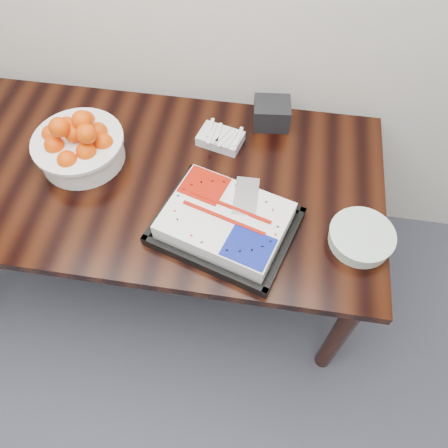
# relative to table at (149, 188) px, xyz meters

# --- Properties ---
(table) EXTENTS (1.80, 0.90, 0.75)m
(table) POSITION_rel_table_xyz_m (0.00, 0.00, 0.00)
(table) COLOR black
(table) RESTS_ON ground
(cake_tray) EXTENTS (0.55, 0.48, 0.10)m
(cake_tray) POSITION_rel_table_xyz_m (0.34, -0.20, 0.13)
(cake_tray) COLOR black
(cake_tray) RESTS_ON table
(tangerine_bowl) EXTENTS (0.34, 0.34, 0.22)m
(tangerine_bowl) POSITION_rel_table_xyz_m (-0.26, 0.04, 0.18)
(tangerine_bowl) COLOR white
(tangerine_bowl) RESTS_ON table
(plate_stack) EXTENTS (0.22, 0.22, 0.05)m
(plate_stack) POSITION_rel_table_xyz_m (0.80, -0.18, 0.11)
(plate_stack) COLOR white
(plate_stack) RESTS_ON table
(fork_bag) EXTENTS (0.19, 0.15, 0.05)m
(fork_bag) POSITION_rel_table_xyz_m (0.25, 0.21, 0.11)
(fork_bag) COLOR silver
(fork_bag) RESTS_ON table
(napkin_box) EXTENTS (0.16, 0.14, 0.10)m
(napkin_box) POSITION_rel_table_xyz_m (0.44, 0.35, 0.14)
(napkin_box) COLOR black
(napkin_box) RESTS_ON table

